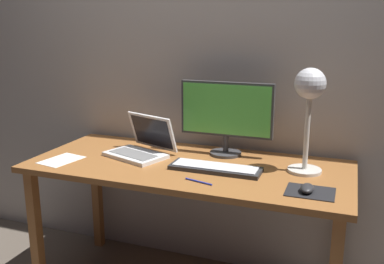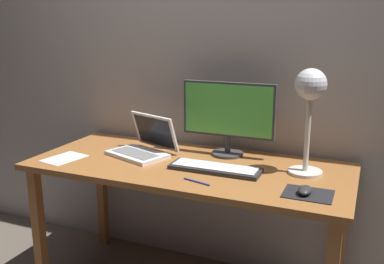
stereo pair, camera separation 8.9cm
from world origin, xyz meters
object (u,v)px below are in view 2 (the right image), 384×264
object	(u,v)px
desk_lamp	(310,97)
pen	(197,182)
mouse	(305,190)
monitor	(228,114)
laptop	(145,143)
keyboard_main	(215,168)

from	to	relation	value
desk_lamp	pen	world-z (taller)	desk_lamp
mouse	pen	size ratio (longest dim) A/B	0.69
pen	desk_lamp	bearing A→B (deg)	36.13
desk_lamp	mouse	distance (m)	0.44
monitor	desk_lamp	size ratio (longest dim) A/B	1.01
laptop	pen	distance (m)	0.51
mouse	pen	world-z (taller)	mouse
desk_lamp	monitor	bearing A→B (deg)	162.48
keyboard_main	pen	xyz separation A→B (m)	(-0.02, -0.18, -0.01)
keyboard_main	laptop	distance (m)	0.46
keyboard_main	pen	distance (m)	0.18
desk_lamp	mouse	size ratio (longest dim) A/B	5.13
keyboard_main	laptop	world-z (taller)	laptop
keyboard_main	laptop	bearing A→B (deg)	165.43
monitor	pen	bearing A→B (deg)	-89.44
keyboard_main	mouse	distance (m)	0.46
mouse	monitor	bearing A→B (deg)	139.42
keyboard_main	mouse	size ratio (longest dim) A/B	4.59
laptop	mouse	distance (m)	0.92
desk_lamp	mouse	bearing A→B (deg)	-81.54
monitor	laptop	world-z (taller)	monitor
pen	laptop	bearing A→B (deg)	145.02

